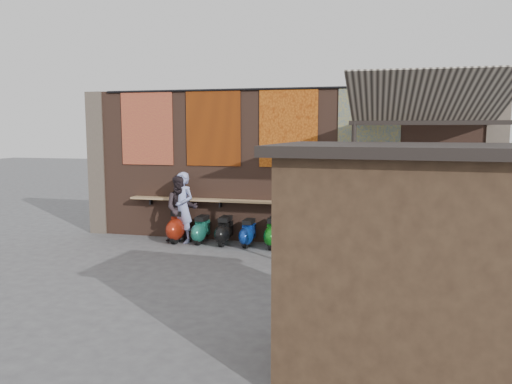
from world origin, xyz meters
TOP-DOWN VIEW (x-y plane):
  - ground at (0.00, 0.00)m, footprint 70.00×70.00m
  - brick_wall at (0.00, 2.70)m, footprint 10.00×0.40m
  - pier_left at (-5.20, 2.70)m, footprint 0.50×0.50m
  - pier_right at (5.20, 2.70)m, footprint 0.50×0.50m
  - eating_counter at (0.00, 2.33)m, footprint 8.00×0.32m
  - shelf_box at (1.81, 2.30)m, footprint 0.60×0.28m
  - tapestry_redgold at (-3.60, 2.48)m, footprint 1.50×0.02m
  - tapestry_sun at (-1.70, 2.48)m, footprint 1.50×0.02m
  - tapestry_orange at (0.30, 2.48)m, footprint 1.50×0.02m
  - tapestry_multi at (2.30, 2.48)m, footprint 1.50×0.02m
  - hang_rail at (0.00, 2.47)m, footprint 9.50×0.06m
  - scooter_stool_0 at (-2.54, 2.04)m, footprint 0.40×0.89m
  - scooter_stool_1 at (-1.90, 2.02)m, footprint 0.34×0.75m
  - scooter_stool_2 at (-1.25, 1.97)m, footprint 0.34×0.76m
  - scooter_stool_3 at (-0.62, 1.96)m, footprint 0.32×0.72m
  - scooter_stool_4 at (0.05, 1.96)m, footprint 0.36×0.81m
  - scooter_stool_5 at (0.69, 2.05)m, footprint 0.39×0.88m
  - scooter_stool_6 at (1.31, 2.01)m, footprint 0.33×0.73m
  - scooter_stool_7 at (1.99, 2.03)m, footprint 0.35×0.77m
  - scooter_stool_8 at (2.63, 1.96)m, footprint 0.35×0.78m
  - diner_left at (-2.40, 2.00)m, footprint 0.80×0.67m
  - diner_right at (-2.44, 2.00)m, footprint 1.02×0.89m
  - shopper_navy at (2.89, 0.25)m, footprint 0.96×0.96m
  - shopper_grey at (4.90, -0.62)m, footprint 1.30×1.22m
  - shopper_tan at (3.46, 1.15)m, footprint 0.91×0.71m
  - market_stall at (2.76, -4.09)m, footprint 2.57×2.00m
  - stall_roof at (2.76, -4.09)m, footprint 2.89×2.29m
  - stall_sign at (2.82, -3.14)m, footprint 1.20×0.11m
  - stall_shelf at (2.82, -3.14)m, footprint 2.05×0.22m
  - awning_canvas at (3.50, 0.90)m, footprint 3.20×3.28m
  - awning_ledger at (3.50, 2.49)m, footprint 3.30×0.08m
  - awning_header at (3.50, -0.60)m, footprint 3.00×0.08m
  - awning_post_left at (2.10, -0.60)m, footprint 0.09×0.09m

SIDE VIEW (x-z plane):
  - ground at x=0.00m, z-range 0.00..0.00m
  - scooter_stool_3 at x=-0.62m, z-range 0.00..0.68m
  - scooter_stool_6 at x=1.31m, z-range 0.00..0.69m
  - scooter_stool_1 at x=-1.90m, z-range 0.00..0.71m
  - scooter_stool_2 at x=-1.25m, z-range 0.00..0.72m
  - scooter_stool_7 at x=1.99m, z-range 0.00..0.73m
  - scooter_stool_8 at x=2.63m, z-range 0.00..0.74m
  - scooter_stool_4 at x=0.05m, z-range 0.00..0.77m
  - scooter_stool_5 at x=0.69m, z-range 0.00..0.83m
  - scooter_stool_0 at x=-2.54m, z-range 0.00..0.84m
  - shopper_tan at x=3.46m, z-range 0.00..1.63m
  - shopper_navy at x=2.89m, z-range 0.00..1.64m
  - shopper_grey at x=4.90m, z-range 0.00..1.77m
  - diner_right at x=-2.44m, z-range 0.00..1.78m
  - diner_left at x=-2.40m, z-range 0.00..1.86m
  - stall_shelf at x=2.82m, z-range 0.95..1.01m
  - eating_counter at x=0.00m, z-range 1.08..1.12m
  - shelf_box at x=1.81m, z-range 1.12..1.40m
  - market_stall at x=2.76m, z-range 0.00..2.67m
  - awning_post_left at x=2.10m, z-range 0.00..3.10m
  - stall_sign at x=2.82m, z-range 1.69..2.19m
  - brick_wall at x=0.00m, z-range 0.00..4.00m
  - pier_left at x=-5.20m, z-range 0.00..4.00m
  - pier_right at x=5.20m, z-range 0.00..4.00m
  - stall_roof at x=2.76m, z-range 2.67..2.79m
  - tapestry_redgold at x=-3.60m, z-range 2.00..4.00m
  - tapestry_sun at x=-1.70m, z-range 2.00..4.00m
  - tapestry_orange at x=0.30m, z-range 2.00..4.00m
  - tapestry_multi at x=2.30m, z-range 2.00..4.00m
  - awning_header at x=3.50m, z-range 3.04..3.12m
  - awning_canvas at x=3.50m, z-range 3.07..4.03m
  - awning_ledger at x=3.50m, z-range 3.89..4.01m
  - hang_rail at x=0.00m, z-range 3.95..4.01m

